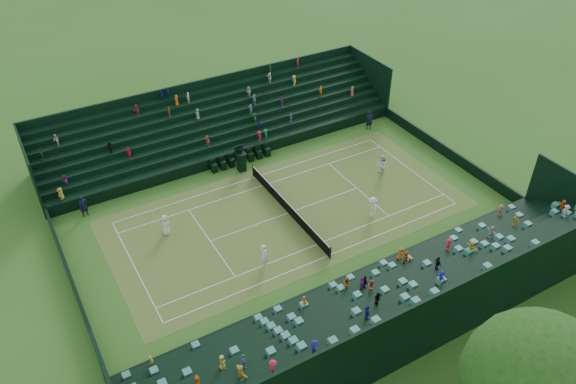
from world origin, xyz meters
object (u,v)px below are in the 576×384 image
at_px(player_far_west, 381,165).
at_px(player_far_east, 372,207).
at_px(tennis_net, 288,208).
at_px(player_near_east, 264,256).
at_px(umpire_chair, 241,159).
at_px(player_near_west, 166,225).

xyz_separation_m(player_far_west, player_far_east, (3.99, -3.94, -0.11)).
distance_m(tennis_net, player_near_east, 6.00).
bearing_deg(umpire_chair, player_near_west, -60.66).
bearing_deg(tennis_net, player_far_east, 57.13).
relative_size(player_near_west, player_far_west, 0.87).
bearing_deg(tennis_net, player_far_west, 93.64).
distance_m(umpire_chair, player_far_east, 11.88).
relative_size(umpire_chair, player_far_west, 1.30).
distance_m(tennis_net, player_near_west, 9.09).
distance_m(player_near_east, player_far_west, 14.30).
relative_size(umpire_chair, player_far_east, 1.47).
height_order(tennis_net, umpire_chair, umpire_chair).
distance_m(tennis_net, player_far_west, 9.24).
bearing_deg(umpire_chair, player_near_east, -18.64).
relative_size(player_near_west, player_near_east, 0.86).
relative_size(player_far_west, player_far_east, 1.13).
bearing_deg(player_far_east, umpire_chair, -146.65).
bearing_deg(tennis_net, umpire_chair, -176.13).
bearing_deg(player_near_west, player_near_east, -132.68).
distance_m(tennis_net, player_far_east, 6.28).
distance_m(player_near_west, player_near_east, 7.95).
relative_size(tennis_net, player_far_west, 6.10).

